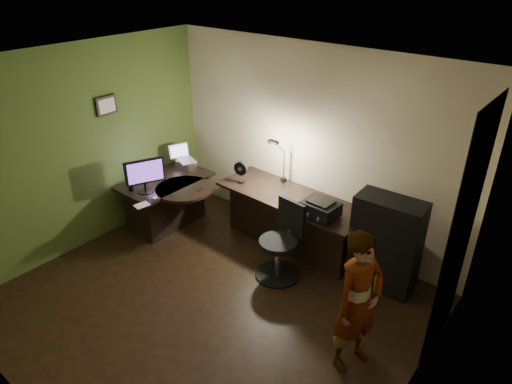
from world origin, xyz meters
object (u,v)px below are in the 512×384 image
Objects in this scene: office_chair at (278,243)px; cabinet at (385,243)px; desk_left at (167,202)px; person at (358,302)px; desk_right at (290,222)px; monitor at (145,180)px.

cabinet is at bearing 39.58° from office_chair.
desk_left is 1.09× the size of cabinet.
person reaches higher than office_chair.
monitor is at bearing -145.19° from desk_right.
desk_left is at bearing -169.60° from cabinet.
desk_left is 0.61× the size of desk_right.
office_chair is at bearing 37.23° from monitor.
cabinet reaches higher than office_chair.
person is (1.39, -0.62, 0.25)m from office_chair.
monitor is 0.53× the size of office_chair.
desk_right is 1.78× the size of cabinet.
cabinet is at bearing 44.89° from monitor.
monitor is at bearing 102.96° from person.
office_chair reaches higher than desk_left.
office_chair is at bearing -64.96° from desk_right.
person is (3.40, -0.59, 0.38)m from desk_left.
office_chair reaches higher than desk_right.
monitor reaches higher than desk_right.
person is at bearing -9.38° from desk_left.
cabinet reaches higher than monitor.
monitor is (-3.01, -1.12, 0.32)m from cabinet.
monitor is at bearing -160.07° from office_chair.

